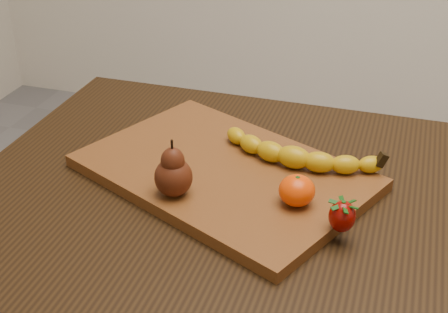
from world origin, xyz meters
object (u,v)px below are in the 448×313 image
(cutting_board, at_px, (224,172))
(mandarin, at_px, (297,190))
(table, at_px, (275,246))
(pear, at_px, (173,168))

(cutting_board, xyz_separation_m, mandarin, (0.13, -0.07, 0.03))
(table, distance_m, mandarin, 0.15)
(mandarin, bearing_deg, cutting_board, 153.07)
(pear, xyz_separation_m, mandarin, (0.18, 0.03, -0.02))
(cutting_board, relative_size, pear, 4.97)
(cutting_board, bearing_deg, mandarin, -2.69)
(cutting_board, bearing_deg, table, 8.33)
(cutting_board, relative_size, mandarin, 8.33)
(table, bearing_deg, pear, -154.67)
(mandarin, bearing_deg, pear, -170.93)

